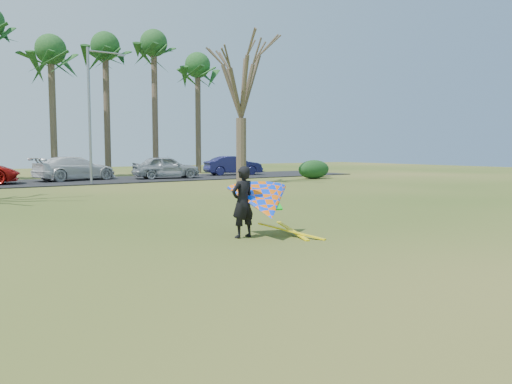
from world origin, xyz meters
TOP-DOWN VIEW (x-y plane):
  - ground at (0.00, 0.00)m, footprint 100.00×100.00m
  - parking_strip at (0.00, 25.00)m, footprint 46.00×7.00m
  - palm_6 at (2.00, 31.00)m, footprint 4.84×4.84m
  - palm_7 at (6.00, 31.00)m, footprint 4.84×4.84m
  - palm_8 at (10.00, 31.00)m, footprint 4.84×4.84m
  - palm_9 at (14.00, 31.00)m, footprint 4.84×4.84m
  - bare_tree_right at (10.00, 18.00)m, footprint 6.27×6.27m
  - streetlight at (2.16, 22.00)m, footprint 2.28×0.18m
  - hedge_near at (16.72, 18.89)m, footprint 2.66×1.20m
  - hedge_far at (18.14, 20.32)m, footprint 2.21×1.04m
  - car_3 at (2.11, 25.88)m, footprint 5.71×3.36m
  - car_4 at (7.89, 24.37)m, footprint 4.84×2.58m
  - car_5 at (14.19, 25.60)m, footprint 4.71×2.40m
  - kite_flyer at (0.12, 1.93)m, footprint 2.13×2.39m

SIDE VIEW (x-z plane):
  - ground at x=0.00m, z-range 0.00..0.00m
  - parking_strip at x=0.00m, z-range 0.00..0.06m
  - hedge_far at x=18.14m, z-range 0.00..1.23m
  - hedge_near at x=16.72m, z-range 0.00..1.33m
  - car_5 at x=14.19m, z-range 0.06..1.54m
  - car_3 at x=2.11m, z-range 0.06..1.61m
  - car_4 at x=7.89m, z-range 0.06..1.63m
  - kite_flyer at x=0.12m, z-range -0.16..1.86m
  - streetlight at x=2.16m, z-range 0.46..8.46m
  - bare_tree_right at x=10.00m, z-range 1.96..11.17m
  - palm_6 at x=2.00m, z-range 3.75..14.59m
  - palm_9 at x=14.00m, z-range 3.75..14.59m
  - palm_7 at x=6.00m, z-range 4.08..15.62m
  - palm_8 at x=10.00m, z-range 4.40..16.64m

